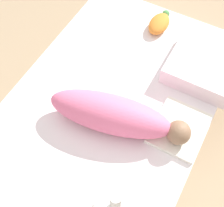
# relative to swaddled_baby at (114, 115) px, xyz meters

# --- Properties ---
(ground_plane) EXTENTS (12.00, 12.00, 0.00)m
(ground_plane) POSITION_rel_swaddled_baby_xyz_m (0.12, 0.07, -0.28)
(ground_plane) COLOR #9E8466
(bed_mattress) EXTENTS (1.29, 0.87, 0.20)m
(bed_mattress) POSITION_rel_swaddled_baby_xyz_m (0.12, 0.07, -0.18)
(bed_mattress) COLOR white
(bed_mattress) RESTS_ON ground_plane
(burp_cloth) EXTENTS (0.25, 0.21, 0.02)m
(burp_cloth) POSITION_rel_swaddled_baby_xyz_m (0.11, -0.26, -0.07)
(burp_cloth) COLOR white
(burp_cloth) RESTS_ON bed_mattress
(swaddled_baby) EXTENTS (0.27, 0.60, 0.16)m
(swaddled_baby) POSITION_rel_swaddled_baby_xyz_m (0.00, 0.00, 0.00)
(swaddled_baby) COLOR pink
(swaddled_baby) RESTS_ON bed_mattress
(pillow) EXTENTS (0.35, 0.35, 0.09)m
(pillow) POSITION_rel_swaddled_baby_xyz_m (0.47, -0.25, -0.03)
(pillow) COLOR white
(pillow) RESTS_ON bed_mattress
(turtle_plush) EXTENTS (0.19, 0.10, 0.06)m
(turtle_plush) POSITION_rel_swaddled_baby_xyz_m (0.62, 0.06, -0.05)
(turtle_plush) COLOR orange
(turtle_plush) RESTS_ON bed_mattress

